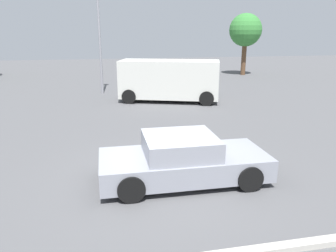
{
  "coord_description": "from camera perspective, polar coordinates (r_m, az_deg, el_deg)",
  "views": [
    {
      "loc": [
        -1.58,
        -7.78,
        3.72
      ],
      "look_at": [
        0.38,
        1.76,
        0.9
      ],
      "focal_mm": 34.98,
      "sensor_mm": 36.0,
      "label": 1
    }
  ],
  "objects": [
    {
      "name": "ground_plane",
      "position": [
        8.77,
        -0.14,
        -8.96
      ],
      "size": [
        80.0,
        80.0,
        0.0
      ],
      "primitive_type": "plane",
      "color": "#515154"
    },
    {
      "name": "sedan_foreground",
      "position": [
        8.41,
        2.59,
        -5.93
      ],
      "size": [
        4.26,
        1.98,
        1.21
      ],
      "rotation": [
        0.0,
        0.0,
        -0.01
      ],
      "color": "gray",
      "rests_on": "ground_plane"
    },
    {
      "name": "dog",
      "position": [
        11.0,
        2.86,
        -2.34
      ],
      "size": [
        0.5,
        0.49,
        0.39
      ],
      "rotation": [
        0.0,
        0.0,
        5.52
      ],
      "color": "olive",
      "rests_on": "ground_plane"
    },
    {
      "name": "van_white",
      "position": [
        18.06,
        0.23,
        8.13
      ],
      "size": [
        5.67,
        3.6,
        2.23
      ],
      "rotation": [
        0.0,
        0.0,
        2.81
      ],
      "color": "silver",
      "rests_on": "ground_plane"
    },
    {
      "name": "light_post_mid",
      "position": [
        20.67,
        -12.1,
        19.21
      ],
      "size": [
        0.44,
        0.44,
        7.45
      ],
      "color": "gray",
      "rests_on": "ground_plane"
    },
    {
      "name": "tree_back_left",
      "position": [
        30.07,
        13.34,
        15.88
      ],
      "size": [
        2.79,
        2.79,
        5.25
      ],
      "color": "brown",
      "rests_on": "ground_plane"
    }
  ]
}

